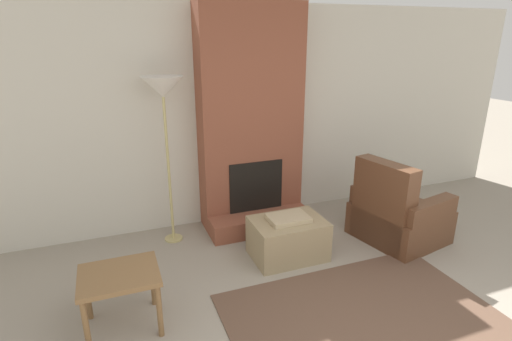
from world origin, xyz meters
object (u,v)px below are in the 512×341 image
object	(u,v)px
floor_lamp_left	(163,93)
armchair	(395,216)
ottoman	(288,238)
side_table	(120,282)

from	to	relation	value
floor_lamp_left	armchair	bearing A→B (deg)	-20.94
ottoman	armchair	xyz separation A→B (m)	(1.30, -0.09, 0.07)
armchair	side_table	distance (m)	3.03
armchair	floor_lamp_left	xyz separation A→B (m)	(-2.37, 0.91, 1.39)
side_table	floor_lamp_left	bearing A→B (deg)	64.89
side_table	floor_lamp_left	distance (m)	1.93
ottoman	floor_lamp_left	xyz separation A→B (m)	(-1.07, 0.81, 1.46)
ottoman	armchair	bearing A→B (deg)	-4.14
armchair	floor_lamp_left	bearing A→B (deg)	57.42
ottoman	armchair	world-z (taller)	armchair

